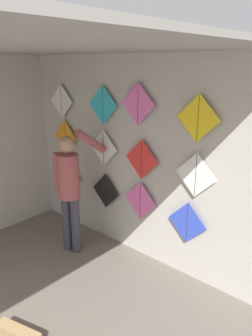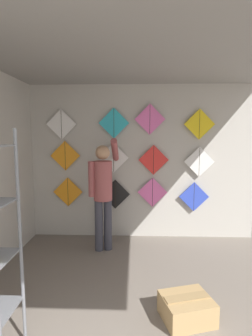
{
  "view_description": "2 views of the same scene",
  "coord_description": "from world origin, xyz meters",
  "views": [
    {
      "loc": [
        3.03,
        0.76,
        2.68
      ],
      "look_at": [
        0.33,
        3.76,
        1.38
      ],
      "focal_mm": 35.0,
      "sensor_mm": 36.0,
      "label": 1
    },
    {
      "loc": [
        0.07,
        -0.72,
        1.89
      ],
      "look_at": [
        -0.09,
        3.76,
        1.34
      ],
      "focal_mm": 28.0,
      "sensor_mm": 36.0,
      "label": 2
    }
  ],
  "objects": [
    {
      "name": "kite_7",
      "position": [
        1.22,
        4.0,
        1.42
      ],
      "size": [
        0.55,
        0.01,
        0.55
      ],
      "color": "white"
    },
    {
      "name": "back_panel",
      "position": [
        0.0,
        4.09,
        1.4
      ],
      "size": [
        4.49,
        0.06,
        2.8
      ],
      "primitive_type": "cube",
      "color": "#BCB7AD",
      "rests_on": "ground"
    },
    {
      "name": "shopkeeper",
      "position": [
        -0.45,
        3.44,
        1.04
      ],
      "size": [
        0.45,
        0.7,
        1.85
      ],
      "rotation": [
        0.0,
        0.0,
        0.29
      ],
      "color": "#383842",
      "rests_on": "ground"
    },
    {
      "name": "kite_3",
      "position": [
        1.14,
        4.0,
        0.78
      ],
      "size": [
        0.55,
        0.01,
        0.55
      ],
      "color": "blue"
    },
    {
      "name": "kite_4",
      "position": [
        -1.21,
        4.0,
        1.53
      ],
      "size": [
        0.55,
        0.01,
        0.55
      ],
      "color": "orange"
    },
    {
      "name": "kite_5",
      "position": [
        -0.32,
        4.0,
        1.49
      ],
      "size": [
        0.55,
        0.01,
        0.55
      ],
      "color": "white"
    },
    {
      "name": "kite_8",
      "position": [
        -1.26,
        4.0,
        2.1
      ],
      "size": [
        0.55,
        0.01,
        0.55
      ],
      "color": "white"
    },
    {
      "name": "kite_6",
      "position": [
        0.4,
        4.0,
        1.46
      ],
      "size": [
        0.55,
        0.01,
        0.55
      ],
      "color": "red"
    },
    {
      "name": "kite_0",
      "position": [
        -1.18,
        4.0,
        0.85
      ],
      "size": [
        0.55,
        0.01,
        0.55
      ],
      "color": "orange"
    },
    {
      "name": "kite_2",
      "position": [
        0.39,
        4.0,
        0.86
      ],
      "size": [
        0.55,
        0.01,
        0.55
      ],
      "color": "pink"
    },
    {
      "name": "kite_1",
      "position": [
        -0.3,
        4.0,
        0.82
      ],
      "size": [
        0.55,
        0.01,
        0.55
      ],
      "color": "black"
    },
    {
      "name": "kite_11",
      "position": [
        1.2,
        4.0,
        2.09
      ],
      "size": [
        0.55,
        0.01,
        0.55
      ],
      "color": "yellow"
    },
    {
      "name": "kite_9",
      "position": [
        -0.32,
        4.0,
        2.11
      ],
      "size": [
        0.55,
        0.01,
        0.55
      ],
      "color": "#28B2C6"
    },
    {
      "name": "kite_10",
      "position": [
        0.32,
        4.0,
        2.18
      ],
      "size": [
        0.55,
        0.01,
        0.55
      ],
      "color": "pink"
    }
  ]
}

